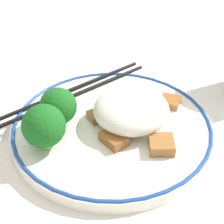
{
  "coord_description": "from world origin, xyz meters",
  "views": [
    {
      "loc": [
        0.22,
        0.28,
        0.31
      ],
      "look_at": [
        0.0,
        0.0,
        0.04
      ],
      "focal_mm": 60.0,
      "sensor_mm": 36.0,
      "label": 1
    }
  ],
  "objects": [
    {
      "name": "meat_near_front",
      "position": [
        -0.0,
        -0.02,
        0.02
      ],
      "size": [
        0.04,
        0.03,
        0.01
      ],
      "color": "#995B28",
      "rests_on": "plate"
    },
    {
      "name": "broccoli_back_left",
      "position": [
        0.05,
        -0.04,
        0.04
      ],
      "size": [
        0.05,
        0.05,
        0.05
      ],
      "color": "#7FB756",
      "rests_on": "plate"
    },
    {
      "name": "meat_near_right",
      "position": [
        -0.09,
        0.01,
        0.02
      ],
      "size": [
        0.03,
        0.03,
        0.01
      ],
      "color": "#995B28",
      "rests_on": "plate"
    },
    {
      "name": "ground_plane",
      "position": [
        0.0,
        0.0,
        0.0
      ],
      "size": [
        3.0,
        3.0,
        0.0
      ],
      "primitive_type": "plane",
      "color": "silver"
    },
    {
      "name": "plate",
      "position": [
        0.0,
        0.0,
        0.01
      ],
      "size": [
        0.25,
        0.25,
        0.02
      ],
      "color": "white",
      "rests_on": "ground_plane"
    },
    {
      "name": "meat_near_back",
      "position": [
        -0.02,
        0.07,
        0.02
      ],
      "size": [
        0.04,
        0.04,
        0.01
      ],
      "color": "#9E6633",
      "rests_on": "plate"
    },
    {
      "name": "meat_near_left",
      "position": [
        0.02,
        0.03,
        0.02
      ],
      "size": [
        0.02,
        0.03,
        0.01
      ],
      "color": "brown",
      "rests_on": "plate"
    },
    {
      "name": "broccoli_back_center",
      "position": [
        0.08,
        -0.02,
        0.05
      ],
      "size": [
        0.05,
        0.05,
        0.05
      ],
      "color": "#7FB756",
      "rests_on": "plate"
    },
    {
      "name": "chopsticks",
      "position": [
        0.0,
        -0.09,
        0.02
      ],
      "size": [
        0.24,
        0.02,
        0.01
      ],
      "color": "black",
      "rests_on": "plate"
    },
    {
      "name": "rice_mound",
      "position": [
        -0.02,
        0.01,
        0.04
      ],
      "size": [
        0.09,
        0.09,
        0.04
      ],
      "color": "white",
      "rests_on": "plate"
    }
  ]
}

